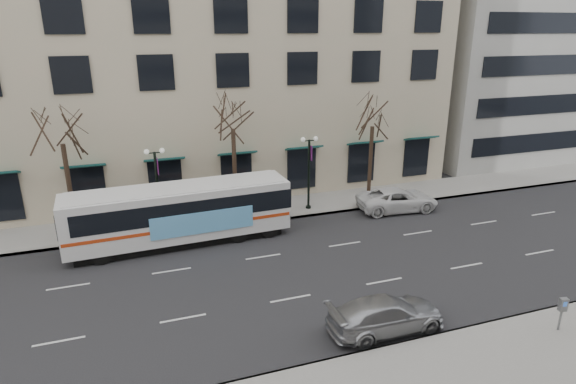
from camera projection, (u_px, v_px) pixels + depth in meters
name	position (u px, v px, depth m)	size (l,w,h in m)	color
ground	(276.00, 276.00, 24.70)	(160.00, 160.00, 0.00)	black
sidewalk_far	(304.00, 205.00, 34.26)	(80.00, 4.00, 0.15)	gray
building_hotel	(172.00, 28.00, 38.93)	(40.00, 20.00, 24.00)	beige
tree_far_left	(60.00, 128.00, 27.29)	(3.60, 3.60, 8.34)	black
tree_far_mid	(233.00, 114.00, 30.31)	(3.60, 3.60, 8.55)	black
tree_far_right	(373.00, 113.00, 33.55)	(3.60, 3.60, 8.06)	black
lamp_post_left	(158.00, 184.00, 29.52)	(1.22, 0.45, 5.21)	black
lamp_post_right	(309.00, 170.00, 32.61)	(1.22, 0.45, 5.21)	black
city_bus	(181.00, 212.00, 27.97)	(12.95, 3.35, 3.48)	white
silver_car	(386.00, 314.00, 20.09)	(2.06, 5.08, 1.47)	#A8AAB0
white_pickup	(397.00, 199.00, 33.33)	(2.59, 5.61, 1.56)	silver
pay_station	(563.00, 307.00, 19.73)	(0.35, 0.26, 1.48)	slate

